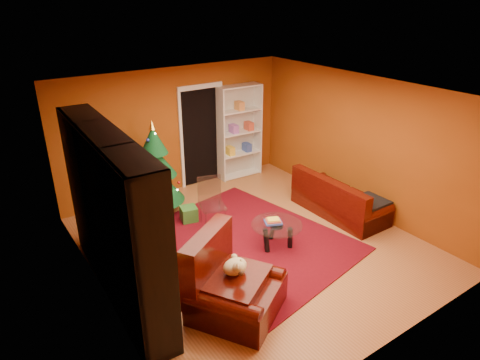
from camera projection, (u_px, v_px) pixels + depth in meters
floor at (253, 245)px, 7.32m from camera, size 5.00×5.50×0.05m
ceiling at (256, 91)px, 6.23m from camera, size 5.00×5.50×0.05m
wall_back at (175, 130)px, 8.86m from camera, size 5.00×0.05×2.60m
wall_left at (95, 218)px, 5.47m from camera, size 0.05×5.50×2.60m
wall_right at (362, 144)px, 8.08m from camera, size 0.05×5.50×2.60m
doorway at (202, 137)px, 9.24m from camera, size 1.06×0.60×2.16m
rug at (243, 243)px, 7.31m from camera, size 3.49×3.87×0.02m
media_unit at (113, 217)px, 5.71m from camera, size 0.59×3.13×2.39m
christmas_tree at (156, 168)px, 8.06m from camera, size 1.35×1.35×1.83m
gift_box_green at (189, 214)px, 7.97m from camera, size 0.35×0.35×0.29m
gift_box_red at (163, 199)px, 8.62m from camera, size 0.27×0.27×0.22m
white_bookshelf at (240, 132)px, 9.57m from camera, size 1.01×0.40×2.16m
armchair at (237, 284)px, 5.59m from camera, size 1.61×1.61×0.91m
dog at (235, 267)px, 5.56m from camera, size 0.50×0.47×0.30m
sofa at (341, 195)px, 8.15m from camera, size 0.84×1.86×0.80m
coffee_table at (276, 235)px, 7.14m from camera, size 1.12×1.12×0.53m
acrylic_chair at (213, 206)px, 7.67m from camera, size 0.54×0.57×0.85m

